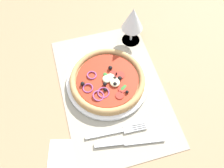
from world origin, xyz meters
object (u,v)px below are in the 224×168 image
object	(u,v)px
fork	(120,131)
napkin	(69,163)
plate	(108,82)
knife	(130,142)
pizza	(107,80)
wine_glass	(133,20)

from	to	relation	value
fork	napkin	distance (cm)	16.59
plate	knife	bearing A→B (deg)	3.37
pizza	napkin	bearing A→B (deg)	-37.96
pizza	knife	bearing A→B (deg)	3.43
plate	wine_glass	distance (cm)	21.89
plate	pizza	xyz separation A→B (cm)	(0.06, -0.02, 1.66)
plate	fork	distance (cm)	16.50
pizza	napkin	xyz separation A→B (cm)	(21.34, -16.65, -2.46)
wine_glass	knife	bearing A→B (deg)	-17.96
napkin	plate	bearing A→B (deg)	142.10
napkin	wine_glass	bearing A→B (deg)	141.29
knife	napkin	world-z (taller)	knife
pizza	wine_glass	size ratio (longest dim) A/B	1.60
fork	pizza	bearing A→B (deg)	90.66
wine_glass	napkin	world-z (taller)	wine_glass
fork	plate	bearing A→B (deg)	90.62
knife	wine_glass	size ratio (longest dim) A/B	1.34
knife	pizza	bearing A→B (deg)	102.38
plate	knife	world-z (taller)	plate
napkin	pizza	bearing A→B (deg)	142.04
plate	fork	bearing A→B (deg)	-2.89
napkin	fork	bearing A→B (deg)	107.27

